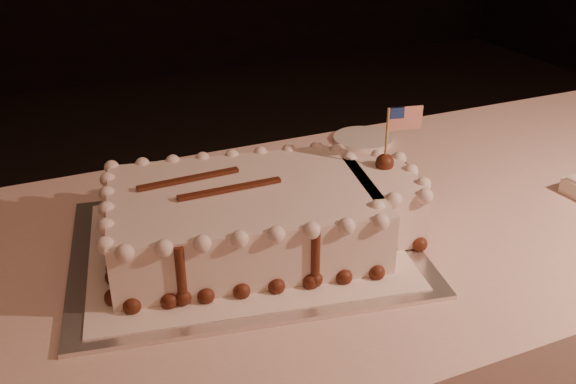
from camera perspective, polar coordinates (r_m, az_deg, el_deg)
name	(u,v)px	position (r m, az deg, el deg)	size (l,w,h in m)	color
banquet_table	(378,365)	(1.43, 8.05, -14.99)	(2.40, 0.80, 0.75)	beige
cake_board	(245,246)	(1.09, -3.87, -4.83)	(0.57, 0.43, 0.01)	silver
doily	(245,244)	(1.09, -3.88, -4.60)	(0.51, 0.39, 0.00)	white
sheet_cake	(261,215)	(1.07, -2.37, -2.04)	(0.56, 0.38, 0.21)	white
side_plate	(363,139)	(1.51, 6.69, 4.70)	(0.14, 0.14, 0.01)	silver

